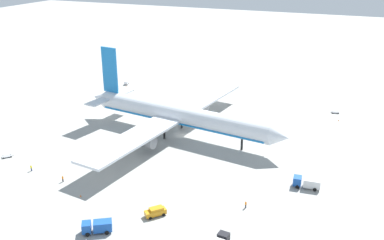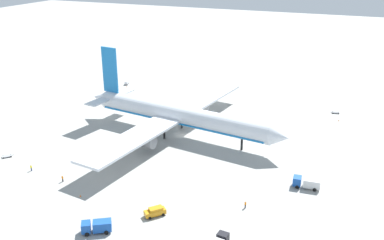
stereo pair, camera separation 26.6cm
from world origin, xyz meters
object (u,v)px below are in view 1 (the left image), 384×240
object	(u,v)px
ground_worker_3	(63,179)
traffic_cone_0	(126,87)
airliner	(177,115)
baggage_cart_1	(126,83)
service_truck_2	(307,182)
service_truck_1	(97,226)
ground_worker_5	(246,205)
baggage_cart_2	(335,112)
baggage_cart_0	(7,156)
traffic_cone_1	(339,120)
ground_worker_0	(31,168)
traffic_cone_2	(81,196)
service_van	(156,211)

from	to	relation	value
ground_worker_3	traffic_cone_0	world-z (taller)	ground_worker_3
airliner	baggage_cart_1	distance (m)	59.63
service_truck_2	service_truck_1	bearing A→B (deg)	-136.53
service_truck_1	traffic_cone_0	size ratio (longest dim) A/B	11.57
ground_worker_5	baggage_cart_2	bearing A→B (deg)	80.01
service_truck_1	baggage_cart_0	world-z (taller)	service_truck_1
baggage_cart_0	traffic_cone_1	bearing A→B (deg)	37.83
service_truck_1	traffic_cone_0	xyz separation A→B (m)	(-46.96, 90.27, -1.16)
baggage_cart_0	ground_worker_3	world-z (taller)	ground_worker_3
airliner	baggage_cart_1	xyz separation A→B (m)	(-42.98, 40.94, -5.71)
service_truck_1	traffic_cone_0	world-z (taller)	service_truck_1
airliner	ground_worker_3	size ratio (longest dim) A/B	46.81
ground_worker_0	traffic_cone_2	size ratio (longest dim) A/B	3.08
service_truck_1	traffic_cone_0	bearing A→B (deg)	117.48
service_van	ground_worker_5	size ratio (longest dim) A/B	2.80
service_van	ground_worker_0	size ratio (longest dim) A/B	2.79
baggage_cart_1	ground_worker_5	bearing A→B (deg)	-44.44
baggage_cart_1	ground_worker_3	distance (m)	84.55
ground_worker_5	traffic_cone_0	bearing A→B (deg)	136.20
airliner	baggage_cart_0	size ratio (longest dim) A/B	27.11
airliner	service_van	world-z (taller)	airliner
service_truck_1	service_van	xyz separation A→B (m)	(8.31, 9.99, -0.40)
ground_worker_3	ground_worker_5	xyz separation A→B (m)	(45.80, 6.30, 0.00)
baggage_cart_0	airliner	bearing A→B (deg)	41.55
ground_worker_5	traffic_cone_2	world-z (taller)	ground_worker_5
service_truck_2	ground_worker_5	bearing A→B (deg)	-127.93
traffic_cone_0	ground_worker_3	bearing A→B (deg)	-70.53
airliner	baggage_cart_1	size ratio (longest dim) A/B	23.17
service_van	baggage_cart_0	distance (m)	52.74
service_truck_2	traffic_cone_1	world-z (taller)	service_truck_2
ground_worker_0	ground_worker_3	world-z (taller)	ground_worker_0
service_truck_2	service_van	xyz separation A→B (m)	(-28.69, -25.08, -0.42)
service_van	baggage_cart_0	size ratio (longest dim) A/B	1.62
baggage_cart_2	traffic_cone_0	bearing A→B (deg)	-178.85
baggage_cart_2	traffic_cone_2	bearing A→B (deg)	-121.36
baggage_cart_0	traffic_cone_2	bearing A→B (deg)	-16.49
airliner	baggage_cart_0	bearing A→B (deg)	-138.45
ground_worker_3	baggage_cart_1	bearing A→B (deg)	109.94
service_truck_2	traffic_cone_1	size ratio (longest dim) A/B	12.14
airliner	ground_worker_5	xyz separation A→B (m)	(31.66, -32.24, -5.67)
baggage_cart_0	traffic_cone_0	distance (m)	70.85
service_truck_1	ground_worker_0	size ratio (longest dim) A/B	3.75
ground_worker_5	traffic_cone_1	size ratio (longest dim) A/B	3.07
baggage_cart_0	ground_worker_3	bearing A→B (deg)	-12.52
ground_worker_0	ground_worker_5	bearing A→B (deg)	4.85
traffic_cone_1	baggage_cart_2	bearing A→B (deg)	103.62
baggage_cart_2	traffic_cone_2	xyz separation A→B (m)	(-49.94, -81.93, 0.01)
service_truck_1	ground_worker_0	bearing A→B (deg)	153.40
service_truck_1	airliner	bearing A→B (deg)	96.43
baggage_cart_2	ground_worker_5	xyz separation A→B (m)	(-12.58, -71.39, 0.59)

